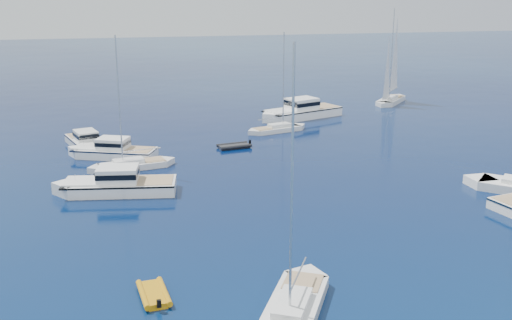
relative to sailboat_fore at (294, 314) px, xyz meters
The scene contains 11 objects.
ground 9.18m from the sailboat_fore, 16.32° to the right, with size 400.00×400.00×0.00m, color navy.
motor_cruiser_centre 25.39m from the sailboat_fore, 111.70° to the left, with size 3.56×11.64×3.05m, color white, non-canonical shape.
motor_cruiser_far_l 37.03m from the sailboat_fore, 105.16° to the left, with size 3.18×10.39×2.73m, color white, non-canonical shape.
motor_cruiser_distant 53.20m from the sailboat_fore, 72.53° to the left, with size 4.07×13.30×3.49m, color white, non-canonical shape.
motor_cruiser_horizon 42.15m from the sailboat_fore, 107.10° to the left, with size 2.95×9.66×2.53m, color silver, non-canonical shape.
sailboat_fore is the anchor object (origin of this frame).
sailboat_mid_l 31.94m from the sailboat_fore, 103.97° to the left, with size 2.43×9.33×13.72m, color silver, non-canonical shape.
sailboat_centre 44.68m from the sailboat_fore, 76.18° to the left, with size 2.26×8.68×12.76m, color silver, non-canonical shape.
sailboat_sails_far 67.19m from the sailboat_fore, 60.38° to the left, with size 2.66×10.23×15.04m, color silver, non-canonical shape.
tender_yellow 8.33m from the sailboat_fore, 153.87° to the left, with size 1.93×3.50×0.95m, color #C1810B, non-canonical shape.
tender_grey_far 36.80m from the sailboat_fore, 84.04° to the left, with size 2.11×3.88×0.95m, color black, non-canonical shape.
Camera 1 is at (-17.79, -26.70, 17.63)m, focal length 43.00 mm.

